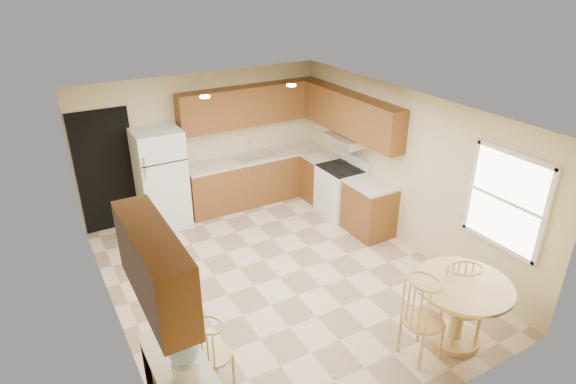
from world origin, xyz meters
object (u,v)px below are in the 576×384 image
chair_table_a (431,316)px  water_crock (185,358)px  chair_desk (217,352)px  stove (341,191)px  refrigerator (161,179)px  chair_table_b (470,303)px  dining_table (460,304)px

chair_table_a → water_crock: (-2.67, 0.37, 0.38)m
chair_desk → stove: bearing=104.8°
refrigerator → chair_table_b: 5.20m
chair_table_b → water_crock: water_crock is taller
chair_table_a → water_crock: bearing=-100.9°
chair_desk → water_crock: size_ratio=1.49×
dining_table → refrigerator: bearing=115.3°
dining_table → chair_table_a: 0.56m
chair_table_a → dining_table: bearing=93.8°
chair_table_b → stove: bearing=-83.6°
chair_table_a → chair_table_b: size_ratio=1.06×
chair_table_b → chair_desk: size_ratio=1.18×
dining_table → chair_table_b: chair_table_b is taller
dining_table → water_crock: water_crock is taller
refrigerator → stove: refrigerator is taller
refrigerator → dining_table: refrigerator is taller
stove → dining_table: stove is taller
dining_table → chair_table_b: size_ratio=1.14×
stove → dining_table: (-0.71, -3.38, 0.08)m
dining_table → chair_table_a: bearing=-173.2°
chair_desk → chair_table_b: bearing=51.1°
stove → dining_table: size_ratio=0.96×
refrigerator → water_crock: bearing=-103.7°
chair_table_a → chair_table_b: chair_table_a is taller
stove → chair_table_b: 3.54m
chair_desk → refrigerator: bearing=148.7°
dining_table → water_crock: 3.27m
chair_table_a → water_crock: water_crock is taller
chair_table_b → water_crock: size_ratio=1.76×
chair_table_a → refrigerator: bearing=-163.8°
stove → chair_table_b: (-0.66, -3.48, 0.14)m
stove → water_crock: bearing=-141.9°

